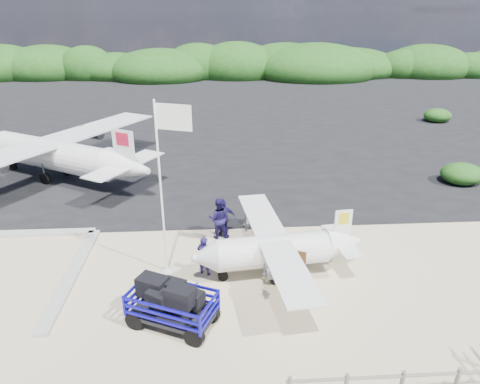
{
  "coord_description": "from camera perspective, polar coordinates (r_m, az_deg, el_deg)",
  "views": [
    {
      "loc": [
        1.21,
        -13.09,
        9.66
      ],
      "look_at": [
        2.36,
        5.35,
        1.76
      ],
      "focal_mm": 32.0,
      "sensor_mm": 36.0,
      "label": 1
    }
  ],
  "objects": [
    {
      "name": "asphalt_apron",
      "position": [
        44.17,
        -5.13,
        10.43
      ],
      "size": [
        90.0,
        50.0,
        0.04
      ],
      "primitive_type": null,
      "color": "#B2B2B2",
      "rests_on": "ground"
    },
    {
      "name": "signboard",
      "position": [
        17.02,
        5.84,
        -11.57
      ],
      "size": [
        1.65,
        0.87,
        1.43
      ],
      "primitive_type": null,
      "rotation": [
        0.0,
        0.0,
        -0.43
      ],
      "color": "brown",
      "rests_on": "ground"
    },
    {
      "name": "vegetation_band",
      "position": [
        68.78,
        -4.7,
        15.01
      ],
      "size": [
        124.0,
        8.0,
        4.4
      ],
      "primitive_type": null,
      "color": "#B2B2B2",
      "rests_on": "ground"
    },
    {
      "name": "baggage_cart",
      "position": [
        15.07,
        -8.83,
        -17.06
      ],
      "size": [
        3.46,
        2.82,
        1.51
      ],
      "primitive_type": null,
      "rotation": [
        0.0,
        0.0,
        -0.43
      ],
      "color": "#0F0AA3",
      "rests_on": "ground"
    },
    {
      "name": "aircraft_large",
      "position": [
        39.8,
        21.62,
        7.49
      ],
      "size": [
        22.18,
        22.18,
        4.86
      ],
      "primitive_type": null,
      "rotation": [
        0.0,
        0.0,
        2.61
      ],
      "color": "#B2B2B2",
      "rests_on": "ground"
    },
    {
      "name": "flagpole",
      "position": [
        17.72,
        -9.67,
        -10.25
      ],
      "size": [
        1.49,
        1.02,
        6.86
      ],
      "primitive_type": null,
      "rotation": [
        0.0,
        0.0,
        -0.36
      ],
      "color": "white",
      "rests_on": "ground"
    },
    {
      "name": "aircraft_small",
      "position": [
        45.31,
        -14.81,
        10.09
      ],
      "size": [
        7.67,
        7.67,
        2.5
      ],
      "primitive_type": null,
      "rotation": [
        0.0,
        0.0,
        3.25
      ],
      "color": "#B2B2B2",
      "rests_on": "ground"
    },
    {
      "name": "crew_a",
      "position": [
        16.88,
        -4.78,
        -8.47
      ],
      "size": [
        0.72,
        0.62,
        1.66
      ],
      "primitive_type": "imported",
      "rotation": [
        0.0,
        0.0,
        2.71
      ],
      "color": "#191349",
      "rests_on": "ground"
    },
    {
      "name": "ground",
      "position": [
        16.31,
        -7.33,
        -13.39
      ],
      "size": [
        160.0,
        160.0,
        0.0
      ],
      "primitive_type": "plane",
      "color": "beige"
    },
    {
      "name": "crew_c",
      "position": [
        19.55,
        -2.19,
        -3.48
      ],
      "size": [
        1.15,
        0.76,
        1.81
      ],
      "primitive_type": "imported",
      "rotation": [
        0.0,
        0.0,
        3.47
      ],
      "color": "#191349",
      "rests_on": "ground"
    },
    {
      "name": "crew_b",
      "position": [
        19.36,
        -2.86,
        -3.52
      ],
      "size": [
        1.01,
        0.82,
        1.96
      ],
      "primitive_type": "imported",
      "rotation": [
        0.0,
        0.0,
        3.05
      ],
      "color": "#191349",
      "rests_on": "ground"
    }
  ]
}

